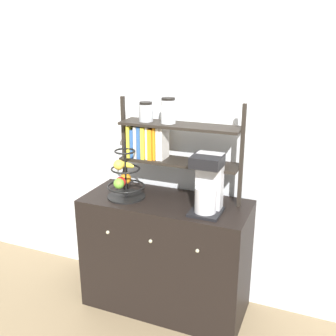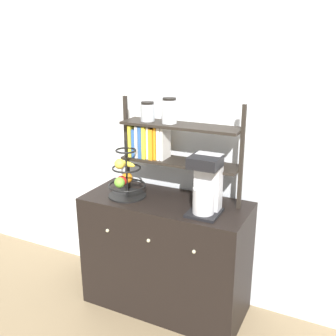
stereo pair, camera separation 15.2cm
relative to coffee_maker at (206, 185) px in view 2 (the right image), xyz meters
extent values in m
plane|color=#847051|center=(-0.31, -0.17, -1.00)|extent=(12.00, 12.00, 0.00)
cube|color=silver|center=(-0.31, 0.35, 0.30)|extent=(7.00, 0.05, 2.60)
cube|color=black|center=(-0.31, 0.07, -0.59)|extent=(1.13, 0.48, 0.82)
sphere|color=#B2AD8C|center=(-0.62, -0.18, -0.36)|extent=(0.02, 0.02, 0.02)
sphere|color=#B2AD8C|center=(-0.31, -0.18, -0.36)|extent=(0.02, 0.02, 0.02)
sphere|color=#B2AD8C|center=(0.00, -0.18, -0.36)|extent=(0.02, 0.02, 0.02)
cube|color=black|center=(0.00, -0.02, -0.17)|extent=(0.19, 0.21, 0.02)
cube|color=#B7B7BC|center=(0.00, 0.04, 0.01)|extent=(0.16, 0.08, 0.36)
cylinder|color=#B7B7BC|center=(0.00, -0.04, -0.09)|extent=(0.13, 0.13, 0.16)
cube|color=black|center=(0.00, -0.03, 0.16)|extent=(0.18, 0.16, 0.07)
cylinder|color=black|center=(-0.58, 0.02, -0.18)|extent=(0.26, 0.26, 0.01)
cylinder|color=black|center=(-0.58, 0.02, 0.02)|extent=(0.01, 0.01, 0.39)
torus|color=black|center=(-0.58, 0.02, -0.10)|extent=(0.26, 0.26, 0.01)
torus|color=black|center=(-0.58, 0.02, 0.02)|extent=(0.20, 0.20, 0.01)
torus|color=black|center=(-0.58, 0.02, 0.14)|extent=(0.14, 0.14, 0.01)
sphere|color=red|center=(-0.61, -0.01, -0.07)|extent=(0.07, 0.07, 0.07)
sphere|color=#6BAD33|center=(-0.60, -0.04, -0.07)|extent=(0.07, 0.07, 0.07)
sphere|color=orange|center=(-0.60, 0.06, -0.07)|extent=(0.08, 0.08, 0.08)
ellipsoid|color=yellow|center=(-0.59, 0.05, 0.04)|extent=(0.15, 0.07, 0.04)
sphere|color=gold|center=(-0.61, -0.01, 0.05)|extent=(0.07, 0.07, 0.07)
cube|color=black|center=(-0.66, 0.16, 0.15)|extent=(0.02, 0.02, 0.66)
cube|color=black|center=(0.16, 0.16, 0.15)|extent=(0.02, 0.02, 0.66)
cube|color=black|center=(-0.25, 0.16, 0.07)|extent=(0.80, 0.20, 0.02)
cube|color=black|center=(-0.25, 0.16, 0.31)|extent=(0.80, 0.20, 0.02)
cube|color=yellow|center=(-0.59, 0.16, 0.19)|extent=(0.02, 0.16, 0.22)
cube|color=#2D599E|center=(-0.56, 0.16, 0.17)|extent=(0.02, 0.16, 0.19)
cube|color=white|center=(-0.54, 0.16, 0.19)|extent=(0.02, 0.16, 0.22)
cube|color=#2D599E|center=(-0.51, 0.16, 0.19)|extent=(0.02, 0.16, 0.22)
cube|color=yellow|center=(-0.48, 0.16, 0.19)|extent=(0.03, 0.16, 0.22)
cube|color=white|center=(-0.46, 0.16, 0.19)|extent=(0.02, 0.14, 0.22)
cube|color=orange|center=(-0.43, 0.16, 0.18)|extent=(0.03, 0.16, 0.21)
cube|color=orange|center=(-0.41, 0.16, 0.19)|extent=(0.02, 0.13, 0.22)
cube|color=white|center=(-0.38, 0.16, 0.19)|extent=(0.02, 0.13, 0.22)
cube|color=white|center=(-0.36, 0.16, 0.19)|extent=(0.02, 0.13, 0.22)
cylinder|color=#ADB2B7|center=(-0.49, 0.16, 0.38)|extent=(0.09, 0.09, 0.11)
cylinder|color=black|center=(-0.49, 0.16, 0.44)|extent=(0.08, 0.08, 0.02)
cylinder|color=silver|center=(-0.33, 0.16, 0.40)|extent=(0.10, 0.10, 0.15)
cylinder|color=black|center=(-0.33, 0.16, 0.48)|extent=(0.09, 0.09, 0.02)
camera|label=1|loc=(0.63, -2.17, 0.84)|focal=42.00mm
camera|label=2|loc=(0.77, -2.10, 0.84)|focal=42.00mm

